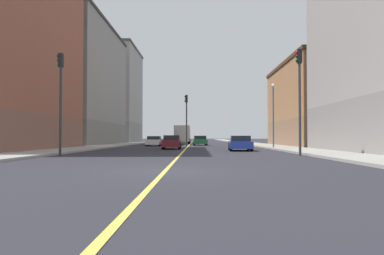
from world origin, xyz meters
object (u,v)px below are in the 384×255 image
object	(u,v)px
building_right_distant	(118,95)
car_green	(200,141)
street_lamp_left_near	(273,108)
car_maroon	(172,142)
box_truck	(182,134)
car_white	(154,141)
car_black	(170,139)
building_left_mid	(314,105)
building_right_midblock	(84,85)
traffic_light_median_far	(186,113)
traffic_light_right_near	(60,90)
traffic_light_left_near	(299,88)
car_orange	(168,140)
building_right_corner	(2,21)
car_blue	(240,143)

from	to	relation	value
building_right_distant	car_green	xyz separation A→B (m)	(17.48, -26.64, -9.45)
street_lamp_left_near	car_maroon	distance (m)	10.70
box_truck	car_green	bearing A→B (deg)	-72.02
car_maroon	car_white	world-z (taller)	car_maroon
car_black	car_maroon	bearing A→B (deg)	-85.63
building_left_mid	building_right_midblock	size ratio (longest dim) A/B	0.81
traffic_light_median_far	car_black	bearing A→B (deg)	97.16
car_white	street_lamp_left_near	bearing A→B (deg)	-38.12
traffic_light_right_near	traffic_light_median_far	world-z (taller)	traffic_light_right_near
building_left_mid	street_lamp_left_near	size ratio (longest dim) A/B	2.96
box_truck	building_right_midblock	bearing A→B (deg)	-158.84
traffic_light_median_far	box_truck	distance (m)	16.08
car_black	car_green	world-z (taller)	car_green
traffic_light_left_near	car_orange	distance (m)	50.26
building_right_corner	building_right_midblock	xyz separation A→B (m)	(0.00, 22.86, -2.34)
car_white	building_right_corner	bearing A→B (deg)	-126.77
car_maroon	building_left_mid	bearing A→B (deg)	29.98
building_left_mid	car_white	world-z (taller)	building_left_mid
building_right_corner	car_blue	xyz separation A→B (m)	(20.79, 0.28, -10.70)
building_right_corner	car_orange	size ratio (longest dim) A/B	5.38
building_right_distant	building_right_corner	bearing A→B (deg)	-90.00
traffic_light_right_near	traffic_light_left_near	bearing A→B (deg)	0.00
building_right_midblock	box_truck	bearing A→B (deg)	21.16
street_lamp_left_near	traffic_light_right_near	bearing A→B (deg)	-142.20
building_right_corner	car_orange	xyz separation A→B (m)	(11.29, 40.87, -10.70)
building_right_corner	building_right_distant	distance (m)	46.50
traffic_light_median_far	car_white	world-z (taller)	traffic_light_median_far
building_right_corner	car_blue	distance (m)	23.38
traffic_light_left_near	car_green	size ratio (longest dim) A/B	1.70
car_blue	box_truck	bearing A→B (deg)	102.23
traffic_light_median_far	car_orange	distance (m)	28.74
car_black	car_maroon	distance (m)	45.40
traffic_light_right_near	building_right_distant	bearing A→B (deg)	98.56
car_orange	car_white	world-z (taller)	car_orange
car_maroon	box_truck	size ratio (longest dim) A/B	0.53
car_orange	building_right_midblock	bearing A→B (deg)	-122.09
traffic_light_right_near	car_green	distance (m)	29.30
car_orange	car_white	distance (m)	25.43
car_blue	box_truck	distance (m)	28.93
building_right_midblock	car_orange	distance (m)	22.83
traffic_light_left_near	car_green	bearing A→B (deg)	102.66
traffic_light_right_near	car_black	xyz separation A→B (m)	(2.93, 57.67, -3.62)
car_black	car_maroon	size ratio (longest dim) A/B	1.12
traffic_light_left_near	car_black	bearing A→B (deg)	102.31
traffic_light_right_near	car_maroon	world-z (taller)	traffic_light_right_near
building_left_mid	car_blue	xyz separation A→B (m)	(-11.08, -14.40, -4.63)
building_left_mid	box_truck	size ratio (longest dim) A/B	2.44
building_right_corner	car_black	distance (m)	52.29
building_right_midblock	building_right_distant	world-z (taller)	building_right_distant
building_right_corner	traffic_light_left_near	bearing A→B (deg)	-18.01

